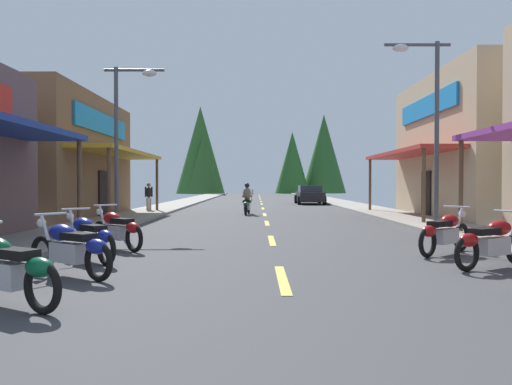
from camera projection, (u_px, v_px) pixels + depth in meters
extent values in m
cube|color=#424244|center=(261.00, 209.00, 30.57)|extent=(9.62, 92.35, 0.10)
cube|color=gray|center=(162.00, 208.00, 30.55)|extent=(2.51, 92.35, 0.12)
cube|color=gray|center=(360.00, 208.00, 30.60)|extent=(2.51, 92.35, 0.12)
cube|color=#E0C64C|center=(280.00, 279.00, 7.98)|extent=(0.16, 2.40, 0.01)
cube|color=#E0C64C|center=(270.00, 240.00, 13.40)|extent=(0.16, 2.40, 0.01)
cube|color=#E0C64C|center=(265.00, 223.00, 19.24)|extent=(0.16, 2.40, 0.01)
cube|color=#E0C64C|center=(262.00, 215.00, 24.53)|extent=(0.16, 2.40, 0.01)
cube|color=#E0C64C|center=(261.00, 208.00, 30.56)|extent=(0.16, 2.40, 0.01)
cube|color=#E0C64C|center=(260.00, 204.00, 37.41)|extent=(0.16, 2.40, 0.01)
cube|color=#E0C64C|center=(259.00, 201.00, 42.69)|extent=(0.16, 2.40, 0.01)
cube|color=#E0C64C|center=(258.00, 199.00, 49.17)|extent=(0.16, 2.40, 0.01)
cube|color=#E0C64C|center=(258.00, 197.00, 54.68)|extent=(0.16, 2.40, 0.01)
cube|color=#E0C64C|center=(257.00, 196.00, 60.75)|extent=(0.16, 2.40, 0.01)
cube|color=#E0C64C|center=(257.00, 195.00, 66.60)|extent=(0.16, 2.40, 0.01)
cylinder|color=brown|center=(77.00, 188.00, 14.93)|extent=(0.14, 0.14, 2.82)
cube|color=brown|center=(24.00, 157.00, 22.23)|extent=(6.73, 10.12, 5.40)
cube|color=gold|center=(120.00, 153.00, 22.25)|extent=(1.80, 9.11, 0.16)
cylinder|color=brown|center=(107.00, 187.00, 17.92)|extent=(0.14, 0.14, 2.82)
cylinder|color=brown|center=(155.00, 186.00, 26.63)|extent=(0.14, 0.14, 2.82)
cube|color=#197FCC|center=(101.00, 124.00, 22.22)|extent=(0.10, 7.09, 0.90)
cube|color=black|center=(101.00, 194.00, 22.28)|extent=(0.08, 1.10, 2.10)
cylinder|color=brown|center=(458.00, 188.00, 14.97)|extent=(0.14, 0.14, 2.82)
cube|color=tan|center=(506.00, 147.00, 22.56)|extent=(7.36, 10.00, 6.40)
cube|color=#B72D28|center=(405.00, 153.00, 22.54)|extent=(1.80, 9.00, 0.16)
cylinder|color=brown|center=(421.00, 187.00, 18.27)|extent=(0.14, 0.14, 2.82)
cylinder|color=brown|center=(368.00, 186.00, 26.87)|extent=(0.14, 0.14, 2.82)
cube|color=#197FCC|center=(424.00, 107.00, 22.51)|extent=(0.10, 7.00, 0.90)
cube|color=black|center=(424.00, 194.00, 22.58)|extent=(0.08, 1.10, 2.10)
cylinder|color=#474C51|center=(114.00, 148.00, 17.05)|extent=(0.14, 0.14, 5.51)
cylinder|color=#474C51|center=(132.00, 70.00, 17.01)|extent=(2.05, 0.10, 0.10)
ellipsoid|color=silver|center=(147.00, 73.00, 17.01)|extent=(0.50, 0.30, 0.24)
cylinder|color=#474C51|center=(434.00, 138.00, 15.55)|extent=(0.14, 0.14, 5.94)
cylinder|color=#474C51|center=(415.00, 45.00, 15.50)|extent=(2.05, 0.10, 0.10)
ellipsoid|color=silver|center=(398.00, 48.00, 15.50)|extent=(0.50, 0.30, 0.24)
torus|color=black|center=(464.00, 253.00, 8.69)|extent=(0.60, 0.42, 0.64)
cube|color=silver|center=(490.00, 246.00, 9.09)|extent=(0.74, 0.61, 0.32)
ellipsoid|color=#A51414|center=(497.00, 228.00, 9.19)|extent=(0.64, 0.57, 0.28)
cube|color=black|center=(482.00, 231.00, 8.95)|extent=(0.66, 0.55, 0.12)
ellipsoid|color=#A51414|center=(466.00, 240.00, 8.71)|extent=(0.50, 0.44, 0.24)
cylinder|color=silver|center=(510.00, 230.00, 9.41)|extent=(0.35, 0.25, 0.71)
cylinder|color=silver|center=(506.00, 211.00, 9.34)|extent=(0.35, 0.53, 0.04)
torus|color=black|center=(459.00, 237.00, 11.33)|extent=(0.54, 0.50, 0.64)
torus|color=black|center=(425.00, 242.00, 10.32)|extent=(0.54, 0.50, 0.64)
cube|color=silver|center=(443.00, 236.00, 10.82)|extent=(0.71, 0.68, 0.32)
ellipsoid|color=#A51414|center=(447.00, 221.00, 10.95)|extent=(0.63, 0.61, 0.28)
cube|color=black|center=(437.00, 224.00, 10.65)|extent=(0.63, 0.61, 0.12)
ellipsoid|color=#A51414|center=(427.00, 231.00, 10.35)|extent=(0.49, 0.47, 0.24)
cylinder|color=silver|center=(456.00, 223.00, 11.24)|extent=(0.32, 0.29, 0.71)
cylinder|color=silver|center=(454.00, 207.00, 11.15)|extent=(0.43, 0.47, 0.04)
sphere|color=white|center=(460.00, 214.00, 11.34)|extent=(0.16, 0.16, 0.16)
torus|color=black|center=(40.00, 287.00, 5.83)|extent=(0.60, 0.41, 0.64)
cube|color=silver|center=(1.00, 275.00, 6.21)|extent=(0.75, 0.60, 0.32)
cube|color=black|center=(13.00, 254.00, 6.08)|extent=(0.66, 0.55, 0.12)
ellipsoid|color=#0C5933|center=(37.00, 268.00, 5.85)|extent=(0.50, 0.43, 0.24)
torus|color=black|center=(40.00, 254.00, 8.62)|extent=(0.58, 0.44, 0.64)
torus|color=black|center=(96.00, 261.00, 7.78)|extent=(0.58, 0.44, 0.64)
cube|color=silver|center=(67.00, 253.00, 8.20)|extent=(0.74, 0.63, 0.32)
ellipsoid|color=navy|center=(59.00, 233.00, 8.30)|extent=(0.64, 0.58, 0.28)
cube|color=black|center=(76.00, 237.00, 8.05)|extent=(0.65, 0.57, 0.12)
ellipsoid|color=navy|center=(94.00, 247.00, 7.80)|extent=(0.50, 0.45, 0.24)
cylinder|color=silver|center=(44.00, 235.00, 8.54)|extent=(0.34, 0.26, 0.71)
cylinder|color=silver|center=(48.00, 214.00, 8.47)|extent=(0.37, 0.52, 0.04)
sphere|color=white|center=(39.00, 223.00, 8.63)|extent=(0.16, 0.16, 0.16)
torus|color=black|center=(68.00, 242.00, 10.33)|extent=(0.52, 0.53, 0.64)
torus|color=black|center=(104.00, 249.00, 9.27)|extent=(0.52, 0.53, 0.64)
cube|color=silver|center=(85.00, 241.00, 9.80)|extent=(0.69, 0.69, 0.32)
ellipsoid|color=navy|center=(80.00, 224.00, 9.94)|extent=(0.62, 0.62, 0.28)
cube|color=black|center=(91.00, 228.00, 9.62)|extent=(0.62, 0.62, 0.12)
ellipsoid|color=navy|center=(103.00, 236.00, 9.30)|extent=(0.48, 0.48, 0.24)
cylinder|color=silver|center=(71.00, 227.00, 10.24)|extent=(0.30, 0.31, 0.71)
cylinder|color=silver|center=(74.00, 209.00, 10.14)|extent=(0.45, 0.45, 0.04)
sphere|color=white|center=(68.00, 217.00, 10.35)|extent=(0.16, 0.16, 0.16)
torus|color=black|center=(98.00, 234.00, 12.12)|extent=(0.53, 0.52, 0.64)
torus|color=black|center=(132.00, 238.00, 11.08)|extent=(0.53, 0.52, 0.64)
cube|color=silver|center=(114.00, 232.00, 11.60)|extent=(0.70, 0.69, 0.32)
ellipsoid|color=#A51414|center=(110.00, 218.00, 11.73)|extent=(0.63, 0.62, 0.28)
cube|color=black|center=(120.00, 221.00, 11.42)|extent=(0.63, 0.62, 0.12)
ellipsoid|color=#A51414|center=(131.00, 228.00, 11.11)|extent=(0.48, 0.48, 0.24)
cylinder|color=silver|center=(101.00, 220.00, 12.02)|extent=(0.31, 0.30, 0.71)
cylinder|color=silver|center=(103.00, 205.00, 11.93)|extent=(0.45, 0.46, 0.04)
sphere|color=white|center=(97.00, 212.00, 12.13)|extent=(0.16, 0.16, 0.16)
torus|color=black|center=(247.00, 207.00, 25.43)|extent=(0.15, 0.65, 0.64)
torus|color=black|center=(244.00, 209.00, 23.94)|extent=(0.15, 0.65, 0.64)
cube|color=silver|center=(245.00, 206.00, 24.68)|extent=(0.34, 0.72, 0.32)
ellipsoid|color=#0C5933|center=(246.00, 200.00, 24.88)|extent=(0.36, 0.58, 0.28)
cube|color=black|center=(245.00, 201.00, 24.43)|extent=(0.33, 0.62, 0.12)
ellipsoid|color=#0C5933|center=(244.00, 204.00, 23.98)|extent=(0.27, 0.46, 0.24)
cylinder|color=silver|center=(246.00, 201.00, 25.30)|extent=(0.09, 0.37, 0.71)
cylinder|color=silver|center=(246.00, 194.00, 25.17)|extent=(0.60, 0.09, 0.04)
sphere|color=white|center=(247.00, 197.00, 25.45)|extent=(0.16, 0.16, 0.16)
ellipsoid|color=#726659|center=(245.00, 193.00, 24.52)|extent=(0.41, 0.41, 0.64)
sphere|color=black|center=(245.00, 185.00, 24.57)|extent=(0.24, 0.24, 0.24)
cylinder|color=#726659|center=(242.00, 200.00, 24.71)|extent=(0.17, 0.43, 0.24)
cylinder|color=#726659|center=(241.00, 193.00, 24.84)|extent=(0.14, 0.51, 0.40)
cylinder|color=#726659|center=(248.00, 200.00, 24.69)|extent=(0.17, 0.43, 0.24)
cylinder|color=#726659|center=(250.00, 193.00, 24.81)|extent=(0.14, 0.51, 0.40)
cylinder|color=#B2A599|center=(148.00, 205.00, 26.54)|extent=(0.14, 0.14, 0.79)
cylinder|color=#B2A599|center=(145.00, 205.00, 26.38)|extent=(0.14, 0.14, 0.79)
ellipsoid|color=black|center=(147.00, 192.00, 26.45)|extent=(0.40, 0.44, 0.56)
cylinder|color=black|center=(150.00, 192.00, 26.66)|extent=(0.09, 0.09, 0.53)
cylinder|color=black|center=(143.00, 192.00, 26.24)|extent=(0.09, 0.09, 0.53)
sphere|color=#8C664C|center=(147.00, 185.00, 26.44)|extent=(0.21, 0.21, 0.21)
cube|color=black|center=(307.00, 197.00, 37.48)|extent=(1.80, 4.30, 0.70)
cube|color=#262D38|center=(308.00, 189.00, 37.32)|extent=(1.60, 2.20, 0.60)
cylinder|color=black|center=(294.00, 199.00, 38.93)|extent=(0.22, 0.66, 0.66)
cylinder|color=black|center=(317.00, 199.00, 38.94)|extent=(0.22, 0.66, 0.66)
cylinder|color=black|center=(297.00, 200.00, 36.03)|extent=(0.22, 0.66, 0.66)
cylinder|color=black|center=(322.00, 200.00, 36.04)|extent=(0.22, 0.66, 0.66)
cone|color=#245323|center=(325.00, 162.00, 79.77)|extent=(5.67, 5.67, 10.13)
cone|color=#2A5923|center=(198.00, 150.00, 76.62)|extent=(7.50, 7.50, 13.39)
cone|color=#2B5523|center=(202.00, 164.00, 74.11)|extent=(4.99, 4.99, 8.92)
cone|color=#275623|center=(322.00, 154.00, 80.43)|extent=(7.10, 7.10, 12.67)
cone|color=#265923|center=(290.00, 163.00, 78.12)|extent=(5.41, 5.41, 9.65)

